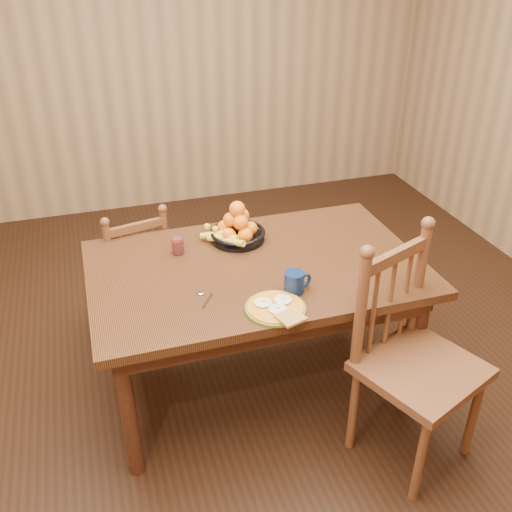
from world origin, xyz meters
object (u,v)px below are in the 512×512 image
object	(u,v)px
dining_table	(256,280)
chair_near	(413,360)
chair_far	(135,275)
breakfast_plate	(276,308)
fruit_bowl	(237,229)
coffee_mug	(295,282)

from	to	relation	value
dining_table	chair_near	world-z (taller)	chair_near
chair_far	breakfast_plate	size ratio (longest dim) A/B	2.85
fruit_bowl	dining_table	bearing A→B (deg)	-85.52
dining_table	breakfast_plate	size ratio (longest dim) A/B	5.34
breakfast_plate	chair_near	bearing A→B (deg)	-22.43
dining_table	breakfast_plate	xyz separation A→B (m)	(-0.03, -0.39, 0.10)
coffee_mug	fruit_bowl	size ratio (longest dim) A/B	0.41
breakfast_plate	fruit_bowl	bearing A→B (deg)	89.23
chair_far	fruit_bowl	size ratio (longest dim) A/B	2.64
chair_near	fruit_bowl	world-z (taller)	chair_near
fruit_bowl	coffee_mug	bearing A→B (deg)	-77.78
chair_near	fruit_bowl	distance (m)	1.09
chair_far	chair_near	bearing A→B (deg)	117.77
chair_near	dining_table	bearing A→B (deg)	108.74
dining_table	chair_far	world-z (taller)	chair_far
dining_table	coffee_mug	xyz separation A→B (m)	(0.10, -0.27, 0.14)
chair_near	breakfast_plate	size ratio (longest dim) A/B	3.56
breakfast_plate	fruit_bowl	distance (m)	0.66
dining_table	chair_far	xyz separation A→B (m)	(-0.54, 0.64, -0.25)
dining_table	coffee_mug	world-z (taller)	coffee_mug
dining_table	breakfast_plate	bearing A→B (deg)	-94.45
dining_table	fruit_bowl	bearing A→B (deg)	94.48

